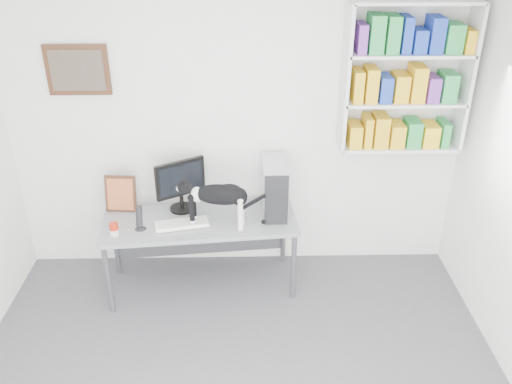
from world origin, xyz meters
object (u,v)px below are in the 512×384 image
keyboard (182,224)px  cat (219,205)px  desk (202,253)px  monitor (180,185)px  leaning_print (121,193)px  bookshelf (406,78)px  speaker (139,218)px  soup_can (114,229)px  pc_tower (275,187)px

keyboard → cat: 0.37m
desk → monitor: monitor is taller
monitor → leaning_print: bearing=149.2°
desk → keyboard: size_ratio=3.73×
bookshelf → leaning_print: 2.62m
desk → speaker: bearing=-168.9°
speaker → bookshelf: bearing=27.9°
desk → soup_can: soup_can is taller
leaning_print → soup_can: bearing=-83.4°
soup_can → desk: bearing=19.1°
bookshelf → speaker: bearing=-169.0°
bookshelf → leaning_print: bearing=-177.6°
cat → pc_tower: bearing=34.9°
keyboard → soup_can: size_ratio=4.11×
speaker → cat: (0.66, 0.03, 0.09)m
cat → leaning_print: bearing=169.0°
leaning_print → cat: size_ratio=0.51×
keyboard → speaker: bearing=176.0°
monitor → keyboard: bearing=-115.5°
desk → speaker: 0.68m
speaker → pc_tower: bearing=30.6°
speaker → leaning_print: 0.40m
desk → cat: size_ratio=2.52×
bookshelf → monitor: bookshelf is taller
desk → monitor: bearing=127.4°
bookshelf → cat: bearing=-165.7°
desk → leaning_print: bearing=159.8°
desk → pc_tower: 0.89m
soup_can → cat: cat is taller
monitor → speaker: bearing=-164.7°
cat → desk: bearing=154.8°
pc_tower → leaning_print: 1.36m
bookshelf → desk: 2.31m
keyboard → cat: size_ratio=0.67×
keyboard → pc_tower: bearing=4.2°
leaning_print → monitor: bearing=4.0°
bookshelf → desk: bookshelf is taller
keyboard → pc_tower: size_ratio=0.95×
monitor → bookshelf: bearing=-27.4°
bookshelf → leaning_print: (-2.43, -0.10, -0.99)m
bookshelf → desk: size_ratio=0.74×
pc_tower → cat: (-0.48, -0.25, -0.03)m
speaker → soup_can: size_ratio=2.04×
bookshelf → keyboard: bearing=-168.5°
speaker → monitor: bearing=62.7°
pc_tower → soup_can: bearing=-165.3°
bookshelf → leaning_print: bookshelf is taller
leaning_print → cat: bearing=-14.4°
keyboard → monitor: bearing=83.1°
speaker → soup_can: (-0.20, -0.09, -0.06)m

